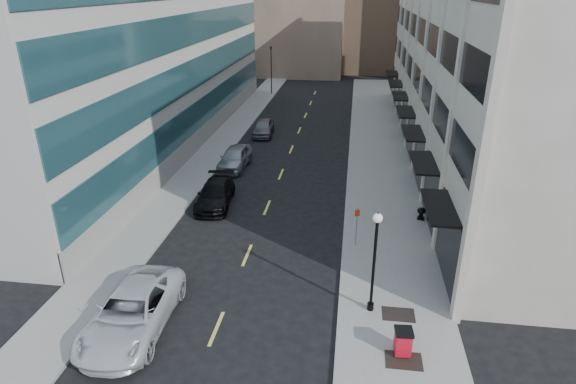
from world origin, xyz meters
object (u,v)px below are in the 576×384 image
(car_black_pickup, at_px, (215,194))
(lamppost, at_px, (375,254))
(sign_post, at_px, (357,221))
(car_grey_sedan, at_px, (263,128))
(trash_bin, at_px, (403,341))
(car_silver_sedan, at_px, (235,158))
(car_white_van, at_px, (132,311))
(traffic_signal, at_px, (271,49))
(urn_planter, at_px, (421,212))

(car_black_pickup, xyz_separation_m, lamppost, (9.80, -10.00, 2.21))
(lamppost, distance_m, sign_post, 5.79)
(car_grey_sedan, xyz_separation_m, trash_bin, (10.75, -28.49, -0.01))
(car_silver_sedan, bearing_deg, car_white_van, -86.62)
(car_grey_sedan, height_order, lamppost, lamppost)
(traffic_signal, bearing_deg, car_black_pickup, -86.46)
(lamppost, bearing_deg, urn_planter, 71.13)
(trash_bin, bearing_deg, car_white_van, 175.12)
(urn_planter, bearing_deg, car_silver_sedan, 150.57)
(car_white_van, bearing_deg, car_grey_sedan, 87.72)
(traffic_signal, distance_m, car_black_pickup, 34.43)
(traffic_signal, distance_m, lamppost, 45.66)
(sign_post, bearing_deg, traffic_signal, 89.89)
(traffic_signal, distance_m, car_grey_sedan, 18.91)
(sign_post, bearing_deg, car_white_van, -154.82)
(traffic_signal, distance_m, trash_bin, 48.65)
(car_white_van, distance_m, car_grey_sedan, 28.36)
(traffic_signal, xyz_separation_m, trash_bin, (13.05, -46.60, -4.97))
(trash_bin, height_order, urn_planter, trash_bin)
(lamppost, bearing_deg, car_white_van, -165.86)
(sign_post, distance_m, urn_planter, 5.52)
(car_silver_sedan, xyz_separation_m, lamppost, (10.18, -16.91, 2.13))
(car_silver_sedan, bearing_deg, car_black_pickup, -84.59)
(lamppost, bearing_deg, car_grey_sedan, 110.34)
(car_black_pickup, relative_size, lamppost, 1.07)
(car_black_pickup, relative_size, car_grey_sedan, 1.15)
(lamppost, xyz_separation_m, sign_post, (-0.70, 5.59, -1.32))
(car_black_pickup, distance_m, trash_bin, 16.69)
(car_grey_sedan, distance_m, urn_planter, 20.91)
(car_white_van, height_order, car_black_pickup, car_white_van)
(trash_bin, height_order, lamppost, lamppost)
(trash_bin, relative_size, urn_planter, 1.49)
(car_grey_sedan, distance_m, lamppost, 27.70)
(car_white_van, distance_m, sign_post, 12.18)
(traffic_signal, relative_size, sign_post, 3.04)
(car_silver_sedan, relative_size, urn_planter, 6.61)
(car_silver_sedan, distance_m, car_grey_sedan, 9.00)
(lamppost, height_order, sign_post, lamppost)
(car_white_van, relative_size, urn_planter, 8.51)
(car_black_pickup, bearing_deg, sign_post, -31.23)
(urn_planter, bearing_deg, trash_bin, -99.71)
(trash_bin, xyz_separation_m, urn_planter, (2.05, 11.96, -0.14))
(sign_post, bearing_deg, lamppost, -99.22)
(car_white_van, height_order, lamppost, lamppost)
(car_white_van, distance_m, lamppost, 10.32)
(trash_bin, bearing_deg, car_silver_sedan, 115.96)
(sign_post, bearing_deg, car_black_pickup, 137.78)
(traffic_signal, distance_m, sign_post, 40.22)
(lamppost, bearing_deg, traffic_signal, 105.13)
(trash_bin, height_order, sign_post, sign_post)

